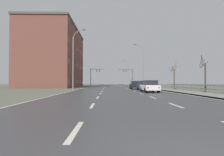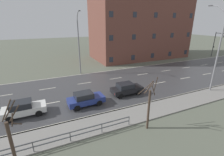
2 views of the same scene
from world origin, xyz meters
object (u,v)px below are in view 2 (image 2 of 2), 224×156
(car_mid_centre, at_px, (24,108))
(street_lamp_midground, at_px, (217,52))
(street_lamp_left_bank, at_px, (79,45))
(car_far_right, at_px, (126,89))
(traffic_signal_left, at_px, (219,40))
(car_near_right, at_px, (86,99))
(brick_building, at_px, (140,26))

(car_mid_centre, bearing_deg, street_lamp_midground, 80.45)
(street_lamp_left_bank, xyz_separation_m, car_far_right, (11.28, 3.30, -4.46))
(street_lamp_left_bank, xyz_separation_m, traffic_signal_left, (0.77, 36.41, -0.85))
(street_lamp_midground, relative_size, car_mid_centre, 2.68)
(street_lamp_midground, relative_size, car_far_right, 2.70)
(car_mid_centre, height_order, car_near_right, same)
(traffic_signal_left, height_order, car_mid_centre, traffic_signal_left)
(brick_building, bearing_deg, traffic_signal_left, 63.46)
(street_lamp_left_bank, bearing_deg, car_far_right, 16.29)
(car_near_right, distance_m, brick_building, 29.65)
(traffic_signal_left, distance_m, brick_building, 20.95)
(car_far_right, bearing_deg, traffic_signal_left, 107.83)
(street_lamp_midground, relative_size, traffic_signal_left, 1.72)
(brick_building, bearing_deg, street_lamp_left_bank, -64.80)
(street_lamp_midground, distance_m, traffic_signal_left, 26.20)
(street_lamp_left_bank, distance_m, car_far_right, 12.56)
(street_lamp_midground, xyz_separation_m, car_far_right, (-3.63, -11.07, -4.61))
(street_lamp_left_bank, height_order, brick_building, brick_building)
(car_near_right, distance_m, car_far_right, 5.70)
(traffic_signal_left, bearing_deg, car_near_right, -73.97)
(street_lamp_midground, xyz_separation_m, brick_building, (-23.35, 3.58, 2.59))
(street_lamp_midground, bearing_deg, traffic_signal_left, 122.66)
(traffic_signal_left, relative_size, car_far_right, 1.57)
(car_mid_centre, bearing_deg, traffic_signal_left, 102.36)
(traffic_signal_left, height_order, car_near_right, traffic_signal_left)
(street_lamp_left_bank, bearing_deg, brick_building, 115.20)
(car_near_right, bearing_deg, street_lamp_left_bank, 166.62)
(car_mid_centre, bearing_deg, car_far_right, 89.75)
(street_lamp_left_bank, distance_m, traffic_signal_left, 36.43)
(street_lamp_left_bank, height_order, car_mid_centre, street_lamp_left_bank)
(car_mid_centre, distance_m, brick_building, 33.96)
(street_lamp_midground, height_order, traffic_signal_left, street_lamp_midground)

